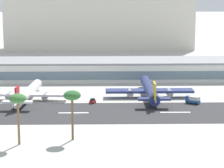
# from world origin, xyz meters

# --- Properties ---
(ground_plane) EXTENTS (1400.00, 1400.00, 0.00)m
(ground_plane) POSITION_xyz_m (0.00, 0.00, 0.00)
(ground_plane) COLOR #B2AFA8
(runway_strip) EXTENTS (800.00, 33.10, 0.08)m
(runway_strip) POSITION_xyz_m (0.00, 1.83, 0.04)
(runway_strip) COLOR #2D2D30
(runway_strip) RESTS_ON ground_plane
(runway_centreline_dash_4) EXTENTS (12.00, 1.20, 0.01)m
(runway_centreline_dash_4) POSITION_xyz_m (-0.48, 1.83, 0.09)
(runway_centreline_dash_4) COLOR white
(runway_centreline_dash_4) RESTS_ON runway_strip
(runway_centreline_dash_5) EXTENTS (12.00, 1.20, 0.01)m
(runway_centreline_dash_5) POSITION_xyz_m (39.85, 1.83, 0.09)
(runway_centreline_dash_5) COLOR white
(runway_centreline_dash_5) RESTS_ON runway_strip
(terminal_building) EXTENTS (155.20, 26.96, 10.28)m
(terminal_building) POSITION_xyz_m (5.35, 74.10, 5.14)
(terminal_building) COLOR silver
(terminal_building) RESTS_ON ground_plane
(distant_hotel_block) EXTENTS (142.75, 25.85, 45.61)m
(distant_hotel_block) POSITION_xyz_m (9.41, 197.87, 22.80)
(distant_hotel_block) COLOR beige
(distant_hotel_block) RESTS_ON ground_plane
(airliner_red_tail_gate_0) EXTENTS (35.79, 47.19, 9.85)m
(airliner_red_tail_gate_0) POSITION_xyz_m (-21.73, 23.24, 3.14)
(airliner_red_tail_gate_0) COLOR white
(airliner_red_tail_gate_0) RESTS_ON ground_plane
(airliner_gold_tail_gate_1) EXTENTS (39.25, 51.96, 10.85)m
(airliner_gold_tail_gate_1) POSITION_xyz_m (32.03, 27.58, 3.46)
(airliner_gold_tail_gate_1) COLOR navy
(airliner_gold_tail_gate_1) RESTS_ON ground_plane
(service_baggage_tug_0) EXTENTS (3.05, 3.57, 2.20)m
(service_baggage_tug_0) POSITION_xyz_m (6.77, 17.82, 1.05)
(service_baggage_tug_0) COLOR #B2231E
(service_baggage_tug_0) RESTS_ON ground_plane
(service_box_truck_1) EXTENTS (6.27, 5.46, 3.25)m
(service_box_truck_1) POSITION_xyz_m (49.38, 16.56, 1.79)
(service_box_truck_1) COLOR #23569E
(service_box_truck_1) RESTS_ON ground_plane
(palm_tree_0) EXTENTS (5.50, 5.50, 16.54)m
(palm_tree_0) POSITION_xyz_m (-15.66, -37.58, 14.39)
(palm_tree_0) COLOR brown
(palm_tree_0) RESTS_ON ground_plane
(palm_tree_1) EXTENTS (5.68, 5.68, 16.48)m
(palm_tree_1) POSITION_xyz_m (1.09, -32.98, 14.35)
(palm_tree_1) COLOR brown
(palm_tree_1) RESTS_ON ground_plane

